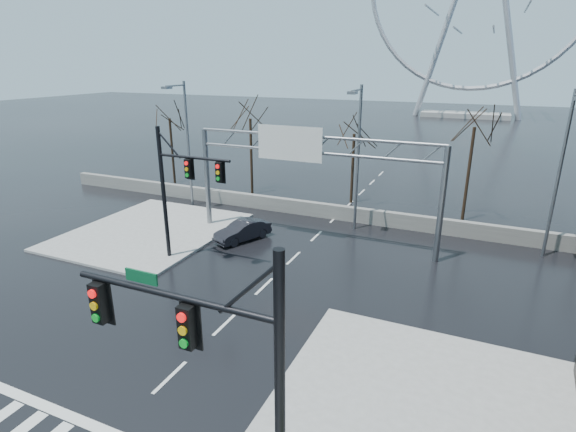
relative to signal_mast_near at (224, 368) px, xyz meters
The scene contains 15 objects.
ground 8.15m from the signal_mast_near, 141.85° to the left, with size 260.00×260.00×0.00m, color black.
sidewalk_right_ext 9.12m from the signal_mast_near, 51.18° to the left, with size 12.00×10.00×0.15m, color gray.
sidewalk_far 23.25m from the signal_mast_near, 135.18° to the left, with size 10.00×12.00×0.15m, color gray.
barrier_wall 24.96m from the signal_mast_near, 102.07° to the left, with size 52.00×0.50×1.10m, color slate.
signal_mast_near is the anchor object (origin of this frame).
signal_mast_far 17.03m from the signal_mast_near, 130.26° to the left, with size 4.72×0.41×8.00m.
sign_gantry 19.79m from the signal_mast_near, 106.19° to the left, with size 16.36×0.40×7.60m.
streetlight_left 28.07m from the signal_mast_near, 127.67° to the left, with size 0.50×2.55×10.00m.
streetlight_mid 22.44m from the signal_mast_near, 98.05° to the left, with size 0.50×2.55×10.00m.
streetlight_right 23.92m from the signal_mast_near, 68.25° to the left, with size 0.50×2.55×10.00m.
tree_far_left 36.36m from the signal_mast_near, 129.53° to the left, with size 3.50×3.50×7.00m.
tree_left 30.98m from the signal_mast_near, 117.18° to the left, with size 3.75×3.75×7.50m.
tree_center 29.00m from the signal_mast_near, 100.21° to the left, with size 3.25×3.25×6.50m.
tree_right 27.84m from the signal_mast_near, 82.02° to the left, with size 3.90×3.90×7.80m.
car 20.24m from the signal_mast_near, 118.50° to the left, with size 1.39×3.99×1.32m, color black.
Camera 1 is at (9.84, -11.15, 11.38)m, focal length 28.00 mm.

